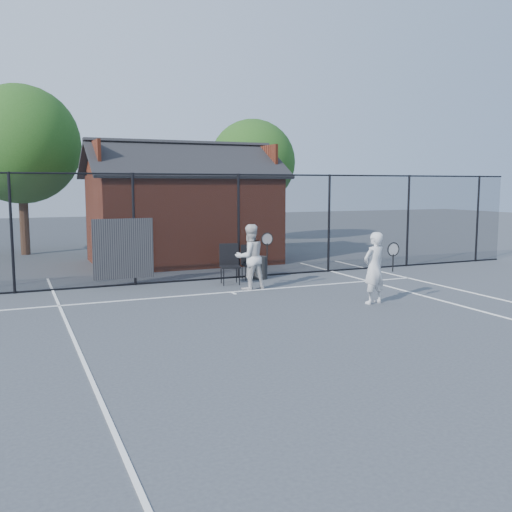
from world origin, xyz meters
name	(u,v)px	position (x,y,z in m)	size (l,w,h in m)	color
ground	(284,318)	(0.00, 0.00, 0.00)	(80.00, 80.00, 0.00)	#3F4248
court_lines	(316,333)	(0.00, -1.32, 0.01)	(11.02, 18.00, 0.01)	white
fence	(195,230)	(-0.30, 5.00, 1.45)	(22.04, 3.00, 3.00)	black
clubhouse	(182,216)	(0.50, 9.00, 1.61)	(6.50, 4.36, 4.19)	maroon
tree_left	(20,145)	(-4.50, 13.50, 4.19)	(4.48, 4.48, 6.44)	#302313
tree_right	(252,163)	(5.50, 14.50, 3.71)	(3.97, 3.97, 5.70)	#302313
player_front	(374,268)	(2.48, 0.44, 0.82)	(0.77, 0.60, 1.63)	silver
player_back	(250,257)	(0.59, 3.20, 0.84)	(0.94, 0.73, 1.68)	silver
chair_left	(250,263)	(1.20, 4.60, 0.48)	(0.46, 0.48, 0.96)	black
chair_right	(230,265)	(0.39, 4.10, 0.53)	(0.51, 0.53, 1.07)	black
waste_bin	(260,268)	(1.49, 4.60, 0.32)	(0.44, 0.44, 0.65)	#242424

